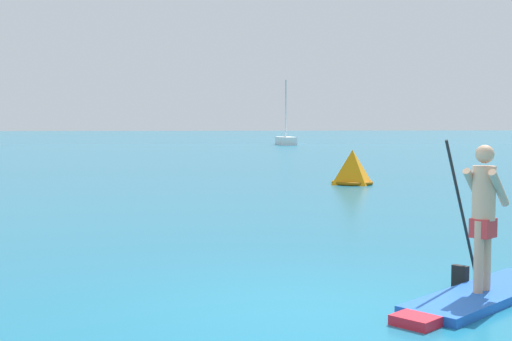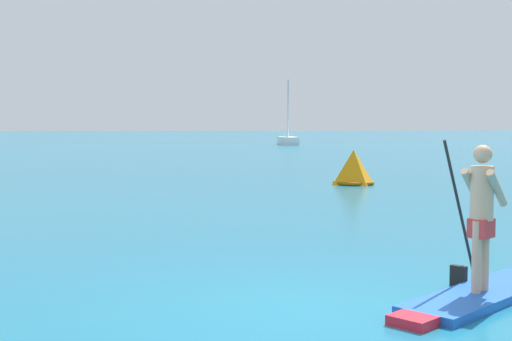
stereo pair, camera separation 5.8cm
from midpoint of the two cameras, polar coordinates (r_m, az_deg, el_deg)
ground at (r=7.57m, az=4.42°, el=-11.56°), size 440.00×440.00×0.00m
paddleboarder_mid_center at (r=8.35m, az=18.49°, el=-7.84°), size 3.00×2.34×1.88m
race_marker_buoy at (r=23.15m, az=8.02°, el=0.12°), size 1.42×1.42×1.17m
sailboat_right_horizon at (r=69.11m, az=2.49°, el=2.86°), size 1.97×5.52×6.54m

